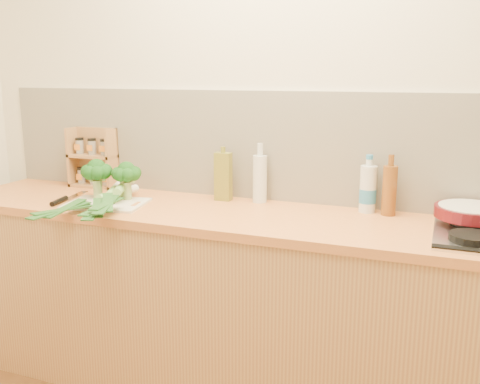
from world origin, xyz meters
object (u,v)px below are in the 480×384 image
Objects in this scene: spice_rack at (94,161)px; chefs_knife at (63,200)px; skillet at (472,212)px; chopping_board at (106,204)px.

chefs_knife is at bearing -78.89° from spice_rack.
chefs_knife is 0.81× the size of skillet.
skillet is 1.95m from spice_rack.
skillet is at bearing -3.35° from spice_rack.
spice_rack is (-0.07, 0.36, 0.13)m from chefs_knife.
chopping_board is 1.08× the size of chefs_knife.
spice_rack is (-0.31, 0.34, 0.14)m from chopping_board.
chopping_board is at bearing -5.51° from chefs_knife.
skillet is at bearing -2.77° from chefs_knife.
spice_rack reaches higher than skillet.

